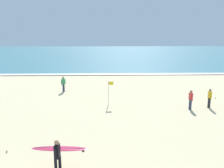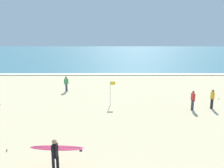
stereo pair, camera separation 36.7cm
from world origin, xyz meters
name	(u,v)px [view 1 (the left image)]	position (x,y,z in m)	size (l,w,h in m)	color
ocean_water	(104,54)	(0.00, 57.63, 0.04)	(160.00, 60.00, 0.08)	teal
shoreline_foam	(102,74)	(0.00, 27.93, 0.09)	(160.00, 1.28, 0.01)	white
surfer_lead	(58,152)	(-1.57, 3.84, 1.05)	(2.57, 0.97, 1.71)	black
bystander_red_top	(191,100)	(7.36, 12.48, 0.81)	(0.27, 0.48, 1.59)	#2D334C
bystander_green_top	(63,84)	(-3.87, 18.43, 0.81)	(0.41, 0.35, 1.59)	#2D334C
bystander_yellow_top	(210,98)	(9.06, 12.84, 0.81)	(0.22, 0.50, 1.59)	black
lifeguard_flag	(109,90)	(0.80, 13.84, 1.27)	(0.44, 0.05, 2.10)	silver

